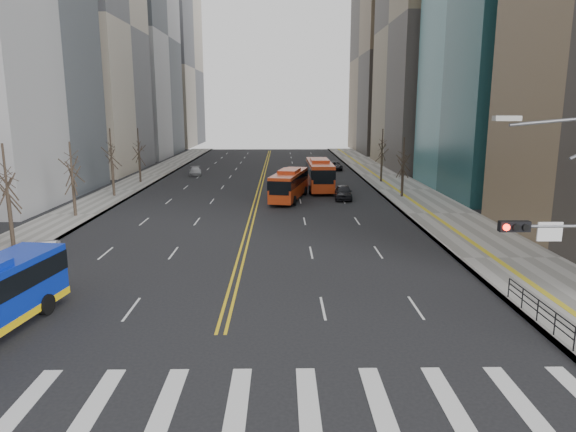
{
  "coord_description": "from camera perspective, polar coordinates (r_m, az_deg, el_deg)",
  "views": [
    {
      "loc": [
        2.66,
        -15.76,
        9.61
      ],
      "look_at": [
        3.01,
        10.31,
        4.16
      ],
      "focal_mm": 32.0,
      "sensor_mm": 36.0,
      "label": 1
    }
  ],
  "objects": [
    {
      "name": "ground",
      "position": [
        18.65,
        -9.39,
        -19.39
      ],
      "size": [
        220.0,
        220.0,
        0.0
      ],
      "primitive_type": "plane",
      "color": "black"
    },
    {
      "name": "sidewalk_right",
      "position": [
        63.27,
        12.82,
        2.84
      ],
      "size": [
        7.0,
        130.0,
        0.15
      ],
      "primitive_type": "cube",
      "color": "slate",
      "rests_on": "ground"
    },
    {
      "name": "sidewalk_left",
      "position": [
        64.42,
        -18.09,
        2.71
      ],
      "size": [
        5.0,
        130.0,
        0.15
      ],
      "primitive_type": "cube",
      "color": "slate",
      "rests_on": "ground"
    },
    {
      "name": "crosswalk",
      "position": [
        18.65,
        -9.39,
        -19.37
      ],
      "size": [
        26.7,
        4.0,
        0.01
      ],
      "color": "silver",
      "rests_on": "ground"
    },
    {
      "name": "centerline",
      "position": [
        71.46,
        -2.91,
        4.06
      ],
      "size": [
        0.55,
        100.0,
        0.01
      ],
      "color": "gold",
      "rests_on": "ground"
    },
    {
      "name": "office_towers",
      "position": [
        85.51,
        -2.64,
        21.43
      ],
      "size": [
        83.0,
        134.0,
        58.0
      ],
      "color": "#959597",
      "rests_on": "ground"
    },
    {
      "name": "pedestrian_railing",
      "position": [
        26.2,
        26.01,
        -9.04
      ],
      "size": [
        0.06,
        6.06,
        1.02
      ],
      "color": "black",
      "rests_on": "sidewalk_right"
    },
    {
      "name": "street_trees",
      "position": [
        51.48,
        -11.86,
        6.27
      ],
      "size": [
        35.2,
        47.2,
        7.6
      ],
      "color": "#2D221C",
      "rests_on": "ground"
    },
    {
      "name": "red_bus_near",
      "position": [
        55.24,
        0.15,
        3.72
      ],
      "size": [
        4.53,
        10.6,
        3.3
      ],
      "color": "#BC3814",
      "rests_on": "ground"
    },
    {
      "name": "red_bus_far",
      "position": [
        62.71,
        3.51,
        4.86
      ],
      "size": [
        2.99,
        11.68,
        3.69
      ],
      "color": "#BC3814",
      "rests_on": "ground"
    },
    {
      "name": "car_white",
      "position": [
        36.43,
        -25.34,
        -3.66
      ],
      "size": [
        2.21,
        3.93,
        1.23
      ],
      "primitive_type": "imported",
      "rotation": [
        0.0,
        0.0,
        0.26
      ],
      "color": "silver",
      "rests_on": "ground"
    },
    {
      "name": "car_dark_mid",
      "position": [
        55.99,
        6.16,
        2.65
      ],
      "size": [
        2.19,
        4.66,
        1.54
      ],
      "primitive_type": "imported",
      "rotation": [
        0.0,
        0.0,
        -0.08
      ],
      "color": "black",
      "rests_on": "ground"
    },
    {
      "name": "car_silver",
      "position": [
        77.32,
        -10.27,
        4.92
      ],
      "size": [
        2.29,
        4.35,
        1.2
      ],
      "primitive_type": "imported",
      "rotation": [
        0.0,
        0.0,
        0.15
      ],
      "color": "#A9AAAF",
      "rests_on": "ground"
    },
    {
      "name": "car_dark_far",
      "position": [
        82.98,
        5.23,
        5.56
      ],
      "size": [
        2.21,
        4.72,
        1.31
      ],
      "primitive_type": "imported",
      "rotation": [
        0.0,
        0.0,
        -0.01
      ],
      "color": "black",
      "rests_on": "ground"
    }
  ]
}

